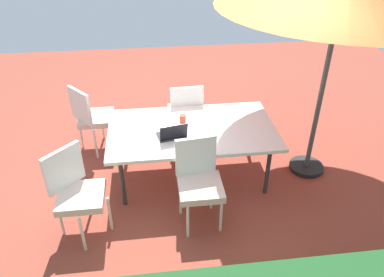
{
  "coord_description": "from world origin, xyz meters",
  "views": [
    {
      "loc": [
        0.47,
        3.79,
        3.05
      ],
      "look_at": [
        0.0,
        0.0,
        0.58
      ],
      "focal_mm": 35.04,
      "sensor_mm": 36.0,
      "label": 1
    }
  ],
  "objects_px": {
    "laptop": "(172,134)",
    "cup": "(183,119)",
    "chair_northeast": "(76,190)",
    "chair_southeast": "(92,116)",
    "dining_table": "(192,132)",
    "chair_north": "(199,179)",
    "chair_south": "(185,111)"
  },
  "relations": [
    {
      "from": "laptop",
      "to": "cup",
      "type": "height_order",
      "value": "laptop"
    },
    {
      "from": "chair_northeast",
      "to": "cup",
      "type": "bearing_deg",
      "value": -6.98
    },
    {
      "from": "chair_southeast",
      "to": "dining_table",
      "type": "bearing_deg",
      "value": -160.67
    },
    {
      "from": "chair_north",
      "to": "laptop",
      "type": "height_order",
      "value": "chair_north"
    },
    {
      "from": "chair_southeast",
      "to": "chair_north",
      "type": "relative_size",
      "value": 1.0
    },
    {
      "from": "chair_north",
      "to": "dining_table",
      "type": "bearing_deg",
      "value": 81.94
    },
    {
      "from": "dining_table",
      "to": "chair_northeast",
      "type": "height_order",
      "value": "chair_northeast"
    },
    {
      "from": "chair_north",
      "to": "chair_northeast",
      "type": "distance_m",
      "value": 1.26
    },
    {
      "from": "chair_south",
      "to": "chair_southeast",
      "type": "distance_m",
      "value": 1.27
    },
    {
      "from": "chair_north",
      "to": "chair_southeast",
      "type": "bearing_deg",
      "value": 122.67
    },
    {
      "from": "dining_table",
      "to": "laptop",
      "type": "height_order",
      "value": "laptop"
    },
    {
      "from": "cup",
      "to": "dining_table",
      "type": "bearing_deg",
      "value": 120.89
    },
    {
      "from": "dining_table",
      "to": "cup",
      "type": "bearing_deg",
      "value": -59.11
    },
    {
      "from": "chair_southeast",
      "to": "laptop",
      "type": "height_order",
      "value": "chair_southeast"
    },
    {
      "from": "cup",
      "to": "chair_south",
      "type": "bearing_deg",
      "value": -99.27
    },
    {
      "from": "dining_table",
      "to": "chair_southeast",
      "type": "distance_m",
      "value": 1.49
    },
    {
      "from": "chair_southeast",
      "to": "chair_north",
      "type": "bearing_deg",
      "value": 179.91
    },
    {
      "from": "chair_south",
      "to": "laptop",
      "type": "bearing_deg",
      "value": 72.64
    },
    {
      "from": "chair_southeast",
      "to": "chair_south",
      "type": "bearing_deg",
      "value": -130.69
    },
    {
      "from": "chair_south",
      "to": "chair_southeast",
      "type": "xyz_separation_m",
      "value": [
        1.27,
        -0.03,
        0.0
      ]
    },
    {
      "from": "dining_table",
      "to": "chair_south",
      "type": "bearing_deg",
      "value": -89.96
    },
    {
      "from": "laptop",
      "to": "cup",
      "type": "bearing_deg",
      "value": -125.63
    },
    {
      "from": "chair_southeast",
      "to": "laptop",
      "type": "relative_size",
      "value": 2.71
    },
    {
      "from": "chair_southeast",
      "to": "cup",
      "type": "distance_m",
      "value": 1.34
    },
    {
      "from": "dining_table",
      "to": "chair_south",
      "type": "xyz_separation_m",
      "value": [
        0.0,
        -0.74,
        -0.12
      ]
    },
    {
      "from": "chair_south",
      "to": "chair_north",
      "type": "distance_m",
      "value": 1.5
    },
    {
      "from": "laptop",
      "to": "chair_southeast",
      "type": "bearing_deg",
      "value": -53.95
    },
    {
      "from": "dining_table",
      "to": "laptop",
      "type": "bearing_deg",
      "value": 35.26
    },
    {
      "from": "dining_table",
      "to": "chair_northeast",
      "type": "distance_m",
      "value": 1.5
    },
    {
      "from": "chair_north",
      "to": "cup",
      "type": "bearing_deg",
      "value": 88.15
    },
    {
      "from": "chair_north",
      "to": "laptop",
      "type": "relative_size",
      "value": 2.71
    },
    {
      "from": "dining_table",
      "to": "chair_south",
      "type": "height_order",
      "value": "chair_south"
    }
  ]
}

